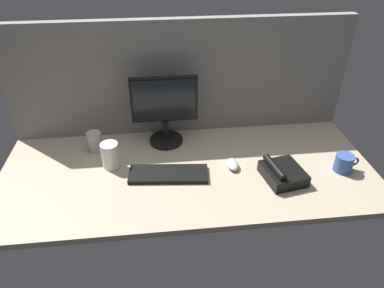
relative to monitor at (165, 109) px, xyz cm
name	(u,v)px	position (x,y,z in cm)	size (l,w,h in cm)	color
ground_plane	(188,170)	(9.19, -25.09, -21.26)	(180.00, 80.00, 3.00)	tan
cubicle_wall_back	(180,78)	(9.19, 12.41, 11.13)	(180.00, 5.00, 61.80)	gray
monitor	(165,109)	(0.00, 0.00, 0.00)	(34.08, 18.00, 37.07)	black
keyboard	(168,174)	(-0.44, -30.40, -18.76)	(37.00, 13.00, 2.00)	black
mouse	(232,164)	(30.99, -27.25, -18.06)	(5.60, 9.60, 3.40)	silver
mug_ceramic_white	(110,155)	(-27.62, -19.73, -13.30)	(8.48, 8.48, 12.92)	white
mug_steel	(95,142)	(-37.09, -4.58, -14.60)	(7.51, 7.51, 10.32)	#B2B2B7
mug_ceramic_blue	(344,163)	(83.37, -35.38, -15.45)	(11.83, 8.64, 8.60)	#38569E
desk_phone	(282,173)	(52.08, -38.32, -16.58)	(20.23, 21.82, 8.80)	black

